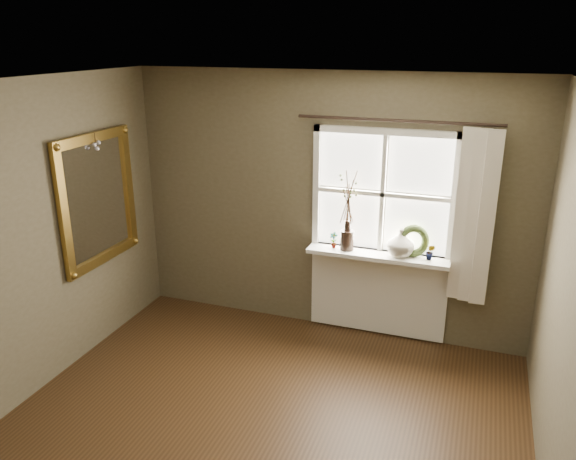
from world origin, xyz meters
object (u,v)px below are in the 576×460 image
(dark_jug, at_px, (347,240))
(wreath, at_px, (413,244))
(gilt_mirror, at_px, (98,199))
(cream_vase, at_px, (401,243))

(dark_jug, relative_size, wreath, 0.63)
(wreath, distance_m, gilt_mirror, 2.99)
(wreath, bearing_deg, dark_jug, 159.83)
(cream_vase, xyz_separation_m, gilt_mirror, (-2.73, -0.82, 0.39))
(gilt_mirror, bearing_deg, cream_vase, 16.78)
(dark_jug, bearing_deg, cream_vase, 0.00)
(dark_jug, xyz_separation_m, gilt_mirror, (-2.21, -0.82, 0.43))
(wreath, bearing_deg, cream_vase, 176.29)
(cream_vase, height_order, wreath, wreath)
(gilt_mirror, bearing_deg, dark_jug, 20.39)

